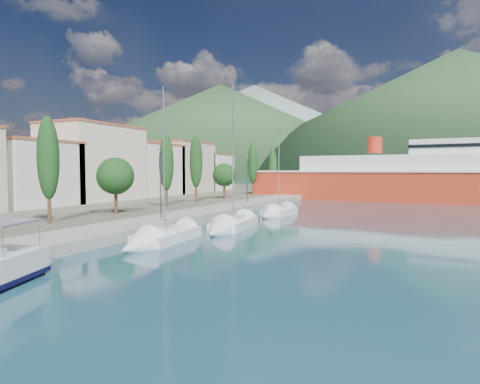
% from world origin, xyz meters
% --- Properties ---
extents(ground, '(1400.00, 1400.00, 0.00)m').
position_xyz_m(ground, '(0.00, 120.00, 0.00)').
color(ground, '#1E4758').
extents(quay, '(5.00, 88.00, 0.80)m').
position_xyz_m(quay, '(-9.00, 26.00, 0.40)').
color(quay, gray).
rests_on(quay, ground).
extents(land_strip, '(70.00, 148.00, 0.70)m').
position_xyz_m(land_strip, '(-47.00, 36.00, 0.35)').
color(land_strip, '#565644').
rests_on(land_strip, ground).
extents(town_buildings, '(9.20, 69.20, 11.30)m').
position_xyz_m(town_buildings, '(-32.00, 36.91, 5.57)').
color(town_buildings, beige).
rests_on(town_buildings, land_strip).
extents(tree_row, '(3.83, 64.27, 10.28)m').
position_xyz_m(tree_row, '(-15.77, 30.66, 5.61)').
color(tree_row, '#47301E').
rests_on(tree_row, land_strip).
extents(lamp_posts, '(0.15, 44.09, 6.06)m').
position_xyz_m(lamp_posts, '(-9.00, 14.95, 4.08)').
color(lamp_posts, '#2D2D33').
rests_on(lamp_posts, quay).
extents(sailboat_near, '(3.08, 8.62, 12.18)m').
position_xyz_m(sailboat_near, '(-3.78, 7.64, 0.33)').
color(sailboat_near, silver).
rests_on(sailboat_near, ground).
extents(sailboat_mid, '(3.64, 9.86, 13.86)m').
position_xyz_m(sailboat_mid, '(-2.10, 15.67, 0.33)').
color(sailboat_mid, silver).
rests_on(sailboat_mid, ground).
extents(sailboat_far, '(2.90, 7.92, 11.47)m').
position_xyz_m(sailboat_far, '(-2.18, 27.97, 0.32)').
color(sailboat_far, silver).
rests_on(sailboat_far, ground).
extents(ferry, '(59.59, 15.72, 11.72)m').
position_xyz_m(ferry, '(13.61, 59.57, 3.57)').
color(ferry, '#B9311A').
rests_on(ferry, ground).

